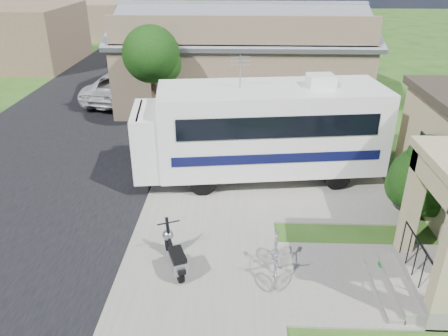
{
  "coord_description": "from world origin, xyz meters",
  "views": [
    {
      "loc": [
        -0.06,
        -9.36,
        7.09
      ],
      "look_at": [
        -0.5,
        2.5,
        1.3
      ],
      "focal_mm": 35.0,
      "sensor_mm": 36.0,
      "label": 1
    }
  ],
  "objects_px": {
    "shrub": "(425,176)",
    "pickup_truck": "(125,85)",
    "scooter": "(175,255)",
    "van": "(144,59)",
    "bicycle": "(276,259)",
    "motorhome": "(261,128)",
    "garden_hose": "(386,268)"
  },
  "relations": [
    {
      "from": "shrub",
      "to": "scooter",
      "type": "bearing_deg",
      "value": -157.89
    },
    {
      "from": "motorhome",
      "to": "shrub",
      "type": "height_order",
      "value": "motorhome"
    },
    {
      "from": "bicycle",
      "to": "pickup_truck",
      "type": "height_order",
      "value": "pickup_truck"
    },
    {
      "from": "van",
      "to": "garden_hose",
      "type": "xyz_separation_m",
      "value": [
        10.2,
        -20.51,
        -0.74
      ]
    },
    {
      "from": "bicycle",
      "to": "van",
      "type": "relative_size",
      "value": 0.29
    },
    {
      "from": "shrub",
      "to": "pickup_truck",
      "type": "bearing_deg",
      "value": 135.45
    },
    {
      "from": "motorhome",
      "to": "garden_hose",
      "type": "relative_size",
      "value": 20.84
    },
    {
      "from": "bicycle",
      "to": "motorhome",
      "type": "bearing_deg",
      "value": 96.21
    },
    {
      "from": "bicycle",
      "to": "van",
      "type": "height_order",
      "value": "van"
    },
    {
      "from": "shrub",
      "to": "pickup_truck",
      "type": "height_order",
      "value": "shrub"
    },
    {
      "from": "van",
      "to": "bicycle",
      "type": "bearing_deg",
      "value": -71.34
    },
    {
      "from": "bicycle",
      "to": "garden_hose",
      "type": "bearing_deg",
      "value": 9.77
    },
    {
      "from": "shrub",
      "to": "pickup_truck",
      "type": "relative_size",
      "value": 0.46
    },
    {
      "from": "bicycle",
      "to": "van",
      "type": "distance_m",
      "value": 22.07
    },
    {
      "from": "motorhome",
      "to": "van",
      "type": "height_order",
      "value": "motorhome"
    },
    {
      "from": "motorhome",
      "to": "pickup_truck",
      "type": "xyz_separation_m",
      "value": [
        -6.95,
        8.96,
        -1.03
      ]
    },
    {
      "from": "scooter",
      "to": "bicycle",
      "type": "relative_size",
      "value": 0.95
    },
    {
      "from": "motorhome",
      "to": "scooter",
      "type": "height_order",
      "value": "motorhome"
    },
    {
      "from": "bicycle",
      "to": "van",
      "type": "xyz_separation_m",
      "value": [
        -7.42,
        20.78,
        0.33
      ]
    },
    {
      "from": "pickup_truck",
      "to": "garden_hose",
      "type": "xyz_separation_m",
      "value": [
        9.92,
        -14.02,
        -0.7
      ]
    },
    {
      "from": "scooter",
      "to": "bicycle",
      "type": "height_order",
      "value": "scooter"
    },
    {
      "from": "scooter",
      "to": "garden_hose",
      "type": "bearing_deg",
      "value": -19.47
    },
    {
      "from": "pickup_truck",
      "to": "van",
      "type": "distance_m",
      "value": 6.49
    },
    {
      "from": "scooter",
      "to": "shrub",
      "type": "bearing_deg",
      "value": 0.32
    },
    {
      "from": "shrub",
      "to": "garden_hose",
      "type": "height_order",
      "value": "shrub"
    },
    {
      "from": "scooter",
      "to": "pickup_truck",
      "type": "xyz_separation_m",
      "value": [
        -4.68,
        14.23,
        0.31
      ]
    },
    {
      "from": "scooter",
      "to": "pickup_truck",
      "type": "relative_size",
      "value": 0.28
    },
    {
      "from": "shrub",
      "to": "pickup_truck",
      "type": "distance_m",
      "value": 16.29
    },
    {
      "from": "motorhome",
      "to": "bicycle",
      "type": "distance_m",
      "value": 5.5
    },
    {
      "from": "shrub",
      "to": "bicycle",
      "type": "distance_m",
      "value": 5.37
    },
    {
      "from": "motorhome",
      "to": "garden_hose",
      "type": "height_order",
      "value": "motorhome"
    },
    {
      "from": "scooter",
      "to": "pickup_truck",
      "type": "height_order",
      "value": "pickup_truck"
    }
  ]
}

